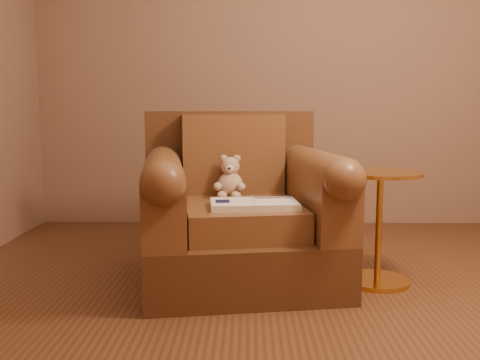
{
  "coord_description": "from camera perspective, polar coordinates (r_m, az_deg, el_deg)",
  "views": [
    {
      "loc": [
        -0.22,
        -2.53,
        0.98
      ],
      "look_at": [
        -0.27,
        0.38,
        0.59
      ],
      "focal_mm": 40.0,
      "sensor_mm": 36.0,
      "label": 1
    }
  ],
  "objects": [
    {
      "name": "floor",
      "position": [
        2.72,
        5.76,
        -13.44
      ],
      "size": [
        4.0,
        4.0,
        0.0
      ],
      "primitive_type": "plane",
      "color": "brown",
      "rests_on": "ground"
    },
    {
      "name": "armchair",
      "position": [
        3.07,
        -0.11,
        -3.74
      ],
      "size": [
        1.21,
        1.17,
        0.96
      ],
      "rotation": [
        0.0,
        0.0,
        0.16
      ],
      "color": "#50311A",
      "rests_on": "floor"
    },
    {
      "name": "teddy_bear",
      "position": [
        3.12,
        -1.07,
        -0.14
      ],
      "size": [
        0.19,
        0.21,
        0.26
      ],
      "rotation": [
        0.0,
        0.0,
        -0.04
      ],
      "color": "tan",
      "rests_on": "armchair"
    },
    {
      "name": "guidebook",
      "position": [
        2.82,
        1.51,
        -2.6
      ],
      "size": [
        0.48,
        0.32,
        0.04
      ],
      "rotation": [
        0.0,
        0.0,
        0.09
      ],
      "color": "beige",
      "rests_on": "armchair"
    },
    {
      "name": "side_table",
      "position": [
        3.08,
        14.59,
        -4.54
      ],
      "size": [
        0.45,
        0.45,
        0.63
      ],
      "color": "gold",
      "rests_on": "floor"
    }
  ]
}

